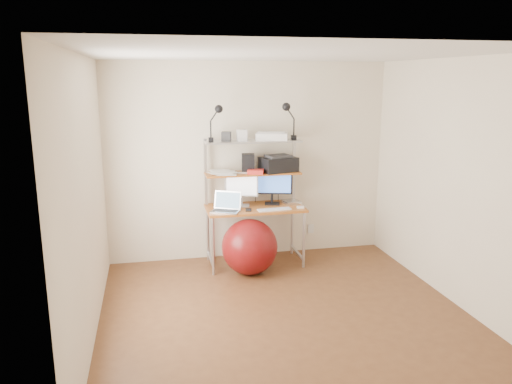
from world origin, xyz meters
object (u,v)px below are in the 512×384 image
monitor_black (272,184)px  laptop (227,207)px  monitor_silver (241,187)px  printer (278,164)px  exercise_ball (250,247)px

monitor_black → laptop: (-0.61, -0.22, -0.21)m
monitor_silver → printer: printer is taller
monitor_silver → laptop: size_ratio=1.12×
monitor_black → printer: bearing=29.2°
monitor_black → laptop: size_ratio=1.25×
printer → exercise_ball: printer is taller
laptop → printer: size_ratio=0.83×
monitor_black → exercise_ball: size_ratio=0.77×
laptop → printer: printer is taller
monitor_silver → laptop: (-0.22, -0.19, -0.20)m
monitor_black → exercise_ball: monitor_black is taller
monitor_black → printer: 0.26m
exercise_ball → laptop: bearing=140.4°
monitor_silver → printer: size_ratio=0.92×
monitor_black → exercise_ball: (-0.37, -0.41, -0.66)m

